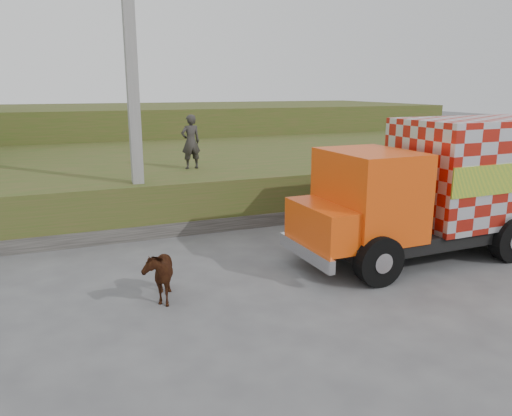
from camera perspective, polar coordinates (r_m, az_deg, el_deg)
name	(u,v)px	position (r m, az deg, el deg)	size (l,w,h in m)	color
ground	(225,287)	(10.73, -3.55, -9.00)	(120.00, 120.00, 0.00)	#474749
embankment	(143,176)	(19.93, -12.83, 3.58)	(40.00, 12.00, 1.50)	#354C19
embankment_far	(108,132)	(31.66, -16.57, 8.37)	(40.00, 12.00, 3.00)	#354C19
retaining_strip	(106,235)	(14.20, -16.76, -2.99)	(16.00, 0.50, 0.40)	#595651
utility_pole	(133,89)	(14.16, -13.91, 13.07)	(1.20, 0.30, 8.00)	gray
cargo_truck	(454,185)	(13.42, 21.67, 2.43)	(7.61, 2.77, 3.37)	black
cow	(158,273)	(10.15, -11.14, -7.29)	(0.59, 1.29, 1.09)	#33180C
pedestrian	(191,142)	(16.56, -7.47, 7.51)	(0.64, 0.42, 1.77)	#2B2926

